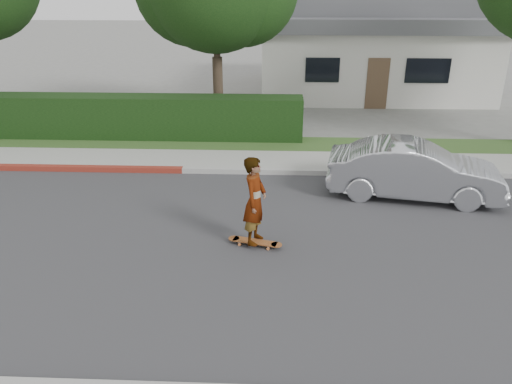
% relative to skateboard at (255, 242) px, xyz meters
% --- Properties ---
extents(ground, '(120.00, 120.00, 0.00)m').
position_rel_skateboard_xyz_m(ground, '(-3.24, 0.04, -0.10)').
color(ground, slate).
rests_on(ground, ground).
extents(road, '(60.00, 8.00, 0.01)m').
position_rel_skateboard_xyz_m(road, '(-3.24, 0.04, -0.10)').
color(road, '#2D2D30').
rests_on(road, ground).
extents(curb_far, '(60.00, 0.20, 0.15)m').
position_rel_skateboard_xyz_m(curb_far, '(-3.24, 4.14, -0.03)').
color(curb_far, '#9E9E99').
rests_on(curb_far, ground).
extents(sidewalk_far, '(60.00, 1.60, 0.12)m').
position_rel_skateboard_xyz_m(sidewalk_far, '(-3.24, 5.04, -0.04)').
color(sidewalk_far, gray).
rests_on(sidewalk_far, ground).
extents(planting_strip, '(60.00, 1.60, 0.10)m').
position_rel_skateboard_xyz_m(planting_strip, '(-3.24, 6.64, -0.05)').
color(planting_strip, '#2D4C1E').
rests_on(planting_strip, ground).
extents(hedge, '(15.00, 1.00, 1.50)m').
position_rel_skateboard_xyz_m(hedge, '(-6.24, 7.24, 0.65)').
color(hedge, black).
rests_on(hedge, ground).
extents(house, '(10.60, 8.60, 4.30)m').
position_rel_skateboard_xyz_m(house, '(4.76, 16.04, 2.00)').
color(house, beige).
rests_on(house, ground).
extents(skateboard, '(1.16, 0.51, 0.11)m').
position_rel_skateboard_xyz_m(skateboard, '(0.00, 0.00, 0.00)').
color(skateboard, orange).
rests_on(skateboard, ground).
extents(skateboarder, '(0.60, 0.76, 1.82)m').
position_rel_skateboard_xyz_m(skateboarder, '(0.00, 0.00, 0.93)').
color(skateboarder, white).
rests_on(skateboarder, skateboard).
extents(car_silver, '(4.42, 2.19, 1.39)m').
position_rel_skateboard_xyz_m(car_silver, '(3.83, 2.73, 0.60)').
color(car_silver, silver).
rests_on(car_silver, ground).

